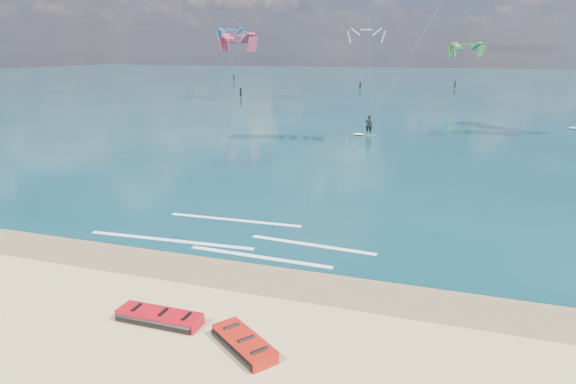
# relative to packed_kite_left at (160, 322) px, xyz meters

# --- Properties ---
(ground) EXTENTS (320.00, 320.00, 0.00)m
(ground) POSITION_rel_packed_kite_left_xyz_m (-0.68, 40.57, 0.00)
(ground) COLOR tan
(ground) RESTS_ON ground
(wet_sand_strip) EXTENTS (320.00, 2.40, 0.01)m
(wet_sand_strip) POSITION_rel_packed_kite_left_xyz_m (-0.68, 3.57, 0.00)
(wet_sand_strip) COLOR brown
(wet_sand_strip) RESTS_ON ground
(sea) EXTENTS (320.00, 200.00, 0.04)m
(sea) POSITION_rel_packed_kite_left_xyz_m (-0.68, 104.57, 0.02)
(sea) COLOR #0A333A
(sea) RESTS_ON ground
(packed_kite_left) EXTENTS (2.63, 1.03, 0.37)m
(packed_kite_left) POSITION_rel_packed_kite_left_xyz_m (0.00, 0.00, 0.00)
(packed_kite_left) COLOR red
(packed_kite_left) RESTS_ON ground
(packed_kite_mid) EXTENTS (2.48, 2.22, 0.39)m
(packed_kite_mid) POSITION_rel_packed_kite_left_xyz_m (2.76, -0.49, 0.00)
(packed_kite_mid) COLOR red
(packed_kite_mid) RESTS_ON ground
(kitesurfer_main) EXTENTS (9.93, 8.38, 14.88)m
(kitesurfer_main) POSITION_rel_packed_kite_left_xyz_m (1.75, 30.45, 7.61)
(kitesurfer_main) COLOR #B4E01A
(kitesurfer_main) RESTS_ON sea
(shoreline_foam) EXTENTS (11.54, 4.00, 0.01)m
(shoreline_foam) POSITION_rel_packed_kite_left_xyz_m (-0.56, 6.54, 0.04)
(shoreline_foam) COLOR white
(shoreline_foam) RESTS_ON ground
(distant_kites) EXTENTS (55.57, 40.05, 11.45)m
(distant_kites) POSITION_rel_packed_kite_left_xyz_m (-18.73, 82.83, 4.99)
(distant_kites) COLOR #9A969E
(distant_kites) RESTS_ON ground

